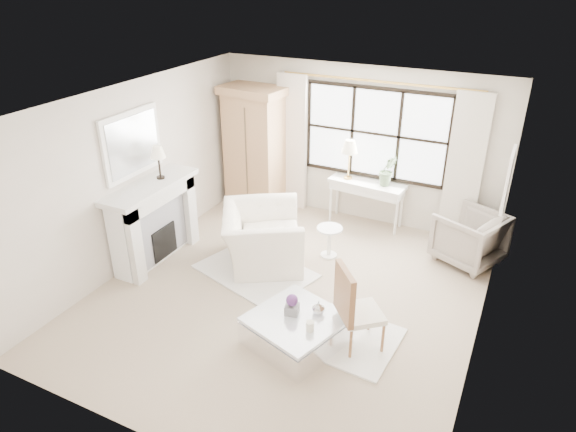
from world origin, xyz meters
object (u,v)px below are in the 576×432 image
console_table (366,203)px  armoire (255,147)px  coffee_table (296,331)px  club_armchair (262,237)px

console_table → armoire: bearing=-170.6°
armoire → coffee_table: armoire is taller
armoire → club_armchair: bearing=-51.9°
armoire → console_table: size_ratio=1.67×
armoire → club_armchair: size_ratio=1.69×
armoire → coffee_table: 4.13m
console_table → club_armchair: club_armchair is taller
armoire → console_table: 2.24m
armoire → coffee_table: bearing=-47.8°
coffee_table → armoire: bearing=144.3°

